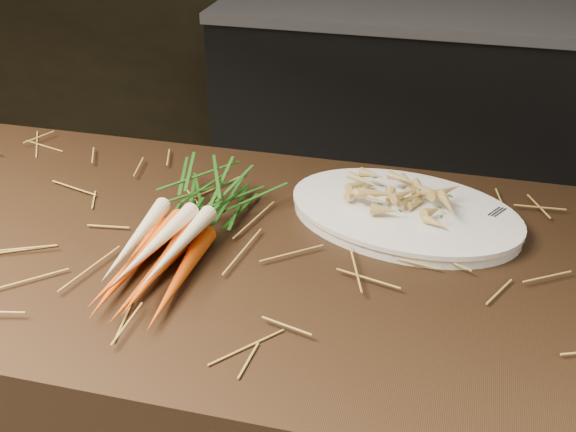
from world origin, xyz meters
name	(u,v)px	position (x,y,z in m)	size (l,w,h in m)	color
back_counter	(446,114)	(0.30, 2.18, 0.42)	(1.82, 0.62, 0.84)	black
straw_bedding	(211,239)	(0.00, 0.30, 0.91)	(1.40, 0.60, 0.02)	olive
root_veg_bunch	(191,216)	(-0.03, 0.31, 0.94)	(0.17, 0.46, 0.09)	#E74907
serving_platter	(404,215)	(0.29, 0.45, 0.91)	(0.39, 0.26, 0.02)	white
roasted_veg_heap	(406,199)	(0.29, 0.45, 0.94)	(0.19, 0.14, 0.04)	tan
serving_fork	(485,234)	(0.42, 0.40, 0.92)	(0.01, 0.15, 0.00)	silver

